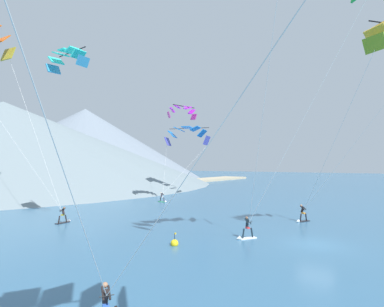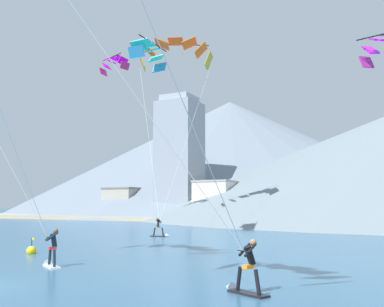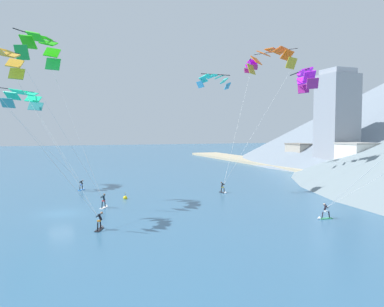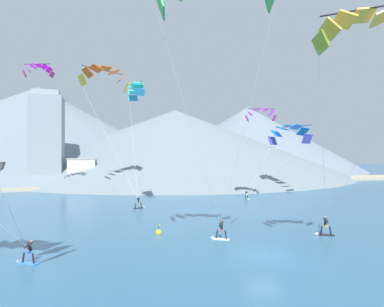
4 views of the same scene
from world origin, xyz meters
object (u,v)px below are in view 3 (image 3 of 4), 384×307
(kitesurfer_mid_center, at_px, (223,190))
(parafoil_kite_distant_mid_solo, at_px, (214,80))
(kitesurfer_near_trail, at_px, (104,203))
(parafoil_kite_near_trail, at_px, (41,47))
(kitesurfer_far_left, at_px, (324,215))
(parafoil_kite_near_lead, at_px, (2,60))
(kitesurfer_near_lead, at_px, (100,224))
(parafoil_kite_mid_center, at_px, (271,58))
(parafoil_kite_far_right, at_px, (23,97))
(parafoil_kite_distant_low_drift, at_px, (251,65))
(kitesurfer_far_right, at_px, (82,187))
(parafoil_kite_distant_high_outer, at_px, (305,78))
(race_marker_buoy, at_px, (125,198))

(kitesurfer_mid_center, distance_m, parafoil_kite_distant_mid_solo, 15.86)
(kitesurfer_near_trail, height_order, parafoil_kite_near_trail, parafoil_kite_near_trail)
(kitesurfer_far_left, height_order, parafoil_kite_near_lead, parafoil_kite_near_lead)
(kitesurfer_near_lead, height_order, parafoil_kite_mid_center, parafoil_kite_mid_center)
(parafoil_kite_near_trail, distance_m, parafoil_kite_far_right, 17.12)
(parafoil_kite_near_trail, xyz_separation_m, parafoil_kite_distant_low_drift, (-16.73, 36.80, 3.02))
(kitesurfer_far_right, bearing_deg, parafoil_kite_distant_high_outer, 32.86)
(parafoil_kite_distant_high_outer, bearing_deg, kitesurfer_near_trail, -129.43)
(parafoil_kite_distant_high_outer, xyz_separation_m, race_marker_buoy, (-18.92, -13.94, -13.88))
(kitesurfer_far_right, relative_size, parafoil_kite_distant_mid_solo, 0.34)
(parafoil_kite_mid_center, bearing_deg, kitesurfer_near_trail, -71.97)
(kitesurfer_far_right, height_order, parafoil_kite_distant_mid_solo, parafoil_kite_distant_mid_solo)
(kitesurfer_far_left, xyz_separation_m, parafoil_kite_far_right, (-32.62, -30.04, 13.69))
(parafoil_kite_near_lead, xyz_separation_m, parafoil_kite_distant_low_drift, (-25.61, 39.87, 6.17))
(kitesurfer_far_left, distance_m, parafoil_kite_mid_center, 31.29)
(parafoil_kite_distant_high_outer, bearing_deg, kitesurfer_far_left, 103.98)
(parafoil_kite_distant_mid_solo, bearing_deg, parafoil_kite_distant_low_drift, 135.67)
(kitesurfer_mid_center, xyz_separation_m, kitesurfer_far_right, (-10.18, -19.01, -0.03))
(kitesurfer_mid_center, bearing_deg, race_marker_buoy, -90.31)
(kitesurfer_near_lead, relative_size, parafoil_kite_far_right, 0.13)
(kitesurfer_far_right, distance_m, parafoil_kite_distant_mid_solo, 25.61)
(kitesurfer_near_trail, distance_m, parafoil_kite_distant_high_outer, 26.07)
(parafoil_kite_near_trail, relative_size, parafoil_kite_distant_high_outer, 4.02)
(kitesurfer_near_trail, relative_size, parafoil_kite_near_lead, 0.12)
(parafoil_kite_distant_low_drift, bearing_deg, kitesurfer_near_lead, -47.17)
(kitesurfer_near_lead, distance_m, parafoil_kite_distant_high_outer, 23.56)
(parafoil_kite_near_trail, xyz_separation_m, parafoil_kite_distant_mid_solo, (-2.42, 22.82, -2.32))
(parafoil_kite_far_right, bearing_deg, kitesurfer_near_trail, 26.79)
(kitesurfer_far_left, xyz_separation_m, parafoil_kite_near_trail, (-16.39, -26.90, 18.15))
(parafoil_kite_near_lead, distance_m, parafoil_kite_near_trail, 9.92)
(parafoil_kite_mid_center, distance_m, parafoil_kite_distant_mid_solo, 13.08)
(kitesurfer_far_left, relative_size, kitesurfer_far_right, 1.04)
(parafoil_kite_far_right, bearing_deg, kitesurfer_mid_center, 61.84)
(parafoil_kite_distant_low_drift, bearing_deg, kitesurfer_near_trail, -56.88)
(kitesurfer_near_trail, relative_size, parafoil_kite_distant_low_drift, 0.36)
(kitesurfer_mid_center, height_order, parafoil_kite_near_trail, parafoil_kite_near_trail)
(kitesurfer_near_lead, xyz_separation_m, kitesurfer_far_left, (3.62, 21.91, -0.10))
(parafoil_kite_distant_high_outer, bearing_deg, parafoil_kite_distant_mid_solo, -177.17)
(parafoil_kite_mid_center, distance_m, parafoil_kite_distant_low_drift, 10.89)
(kitesurfer_near_trail, relative_size, kitesurfer_mid_center, 1.01)
(kitesurfer_mid_center, height_order, parafoil_kite_distant_high_outer, parafoil_kite_distant_high_outer)
(kitesurfer_far_left, distance_m, kitesurfer_far_right, 35.71)
(kitesurfer_far_right, bearing_deg, parafoil_kite_near_trail, -23.05)
(kitesurfer_far_left, height_order, parafoil_kite_mid_center, parafoil_kite_mid_center)
(parafoil_kite_mid_center, height_order, parafoil_kite_distant_low_drift, parafoil_kite_distant_low_drift)
(race_marker_buoy, bearing_deg, kitesurfer_far_left, 43.22)
(kitesurfer_mid_center, relative_size, parafoil_kite_near_trail, 0.09)
(kitesurfer_mid_center, distance_m, race_marker_buoy, 14.20)
(kitesurfer_mid_center, relative_size, parafoil_kite_far_right, 0.13)
(parafoil_kite_near_lead, bearing_deg, kitesurfer_near_trail, 121.41)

